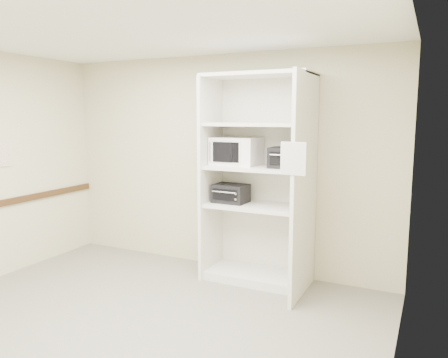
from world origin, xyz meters
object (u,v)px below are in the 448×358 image
at_px(shelving_unit, 261,187).
at_px(toaster_oven_lower, 231,193).
at_px(toaster_oven_upper, 288,158).
at_px(microwave, 236,151).

height_order(shelving_unit, toaster_oven_lower, shelving_unit).
xyz_separation_m(toaster_oven_upper, toaster_oven_lower, (-0.70, -0.00, -0.46)).
bearing_deg(toaster_oven_upper, shelving_unit, 174.61).
distance_m(toaster_oven_upper, toaster_oven_lower, 0.83).
relative_size(shelving_unit, toaster_oven_lower, 6.16).
relative_size(microwave, toaster_oven_upper, 1.36).
height_order(microwave, toaster_oven_lower, microwave).
xyz_separation_m(microwave, toaster_oven_upper, (0.66, -0.07, -0.05)).
relative_size(shelving_unit, toaster_oven_upper, 6.07).
bearing_deg(toaster_oven_lower, toaster_oven_upper, 3.11).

